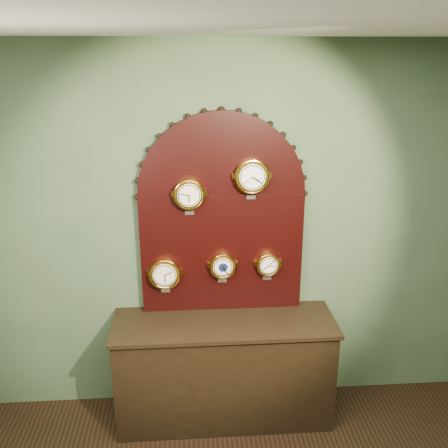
{
  "coord_description": "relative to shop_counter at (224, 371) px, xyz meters",
  "views": [
    {
      "loc": [
        -0.25,
        -1.02,
        2.71
      ],
      "look_at": [
        0.0,
        2.25,
        1.58
      ],
      "focal_mm": 40.41,
      "sensor_mm": 36.0,
      "label": 1
    }
  ],
  "objects": [
    {
      "name": "ceiling",
      "position": [
        0.0,
        -2.23,
        2.4
      ],
      "size": [
        5.0,
        5.0,
        0.0
      ],
      "primitive_type": "plane",
      "rotation": [
        3.14,
        0.0,
        0.0
      ],
      "color": "white",
      "rests_on": "wall_back"
    },
    {
      "name": "roman_clock",
      "position": [
        -0.24,
        0.15,
        1.36
      ],
      "size": [
        0.22,
        0.08,
        0.27
      ],
      "color": "gold",
      "rests_on": "display_board"
    },
    {
      "name": "hygrometer",
      "position": [
        -0.43,
        0.15,
        0.76
      ],
      "size": [
        0.23,
        0.08,
        0.28
      ],
      "color": "gold",
      "rests_on": "display_board"
    },
    {
      "name": "shop_counter",
      "position": [
        0.0,
        0.0,
        0.0
      ],
      "size": [
        1.6,
        0.5,
        0.8
      ],
      "primitive_type": "cube",
      "color": "black",
      "rests_on": "ground_plane"
    },
    {
      "name": "tide_clock",
      "position": [
        0.34,
        0.15,
        0.81
      ],
      "size": [
        0.18,
        0.08,
        0.23
      ],
      "color": "gold",
      "rests_on": "display_board"
    },
    {
      "name": "arabic_clock",
      "position": [
        0.21,
        0.15,
        1.48
      ],
      "size": [
        0.25,
        0.08,
        0.3
      ],
      "color": "gold",
      "rests_on": "display_board"
    },
    {
      "name": "display_board",
      "position": [
        0.0,
        0.22,
        1.23
      ],
      "size": [
        1.26,
        0.06,
        1.53
      ],
      "color": "black",
      "rests_on": "shop_counter"
    },
    {
      "name": "wall_back",
      "position": [
        0.0,
        0.27,
        1.0
      ],
      "size": [
        4.0,
        0.0,
        4.0
      ],
      "primitive_type": "plane",
      "rotation": [
        1.57,
        0.0,
        0.0
      ],
      "color": "#41583C",
      "rests_on": "ground"
    },
    {
      "name": "barometer",
      "position": [
        0.0,
        0.15,
        0.81
      ],
      "size": [
        0.2,
        0.08,
        0.25
      ],
      "color": "gold",
      "rests_on": "display_board"
    }
  ]
}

